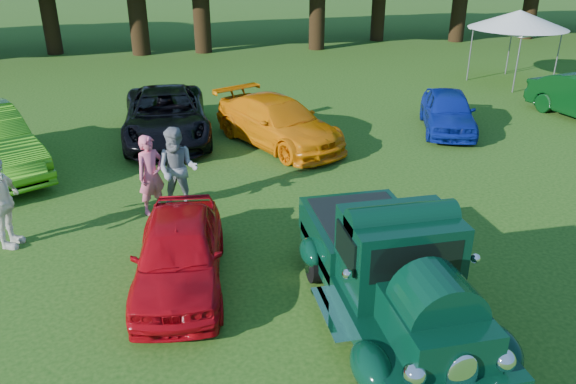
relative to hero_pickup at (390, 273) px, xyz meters
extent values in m
plane|color=#1A4510|center=(-0.61, 0.58, -0.86)|extent=(120.00, 120.00, 0.00)
cylinder|color=black|center=(-0.88, -1.69, -0.46)|extent=(0.23, 0.79, 0.79)
cylinder|color=black|center=(0.88, -1.69, -0.46)|extent=(0.23, 0.79, 0.79)
cylinder|color=black|center=(-0.88, 1.34, -0.46)|extent=(0.23, 0.79, 0.79)
cylinder|color=black|center=(0.88, 1.34, -0.46)|extent=(0.23, 0.79, 0.79)
cube|color=black|center=(0.00, -0.10, -0.30)|extent=(1.83, 4.78, 0.36)
cube|color=black|center=(0.00, -1.53, 0.12)|extent=(1.17, 1.54, 0.66)
cube|color=black|center=(0.00, -0.23, 0.48)|extent=(1.66, 1.22, 1.28)
cube|color=black|center=(0.00, -0.82, 0.71)|extent=(1.38, 0.06, 0.55)
cube|color=black|center=(0.00, 1.36, -0.01)|extent=(1.83, 2.18, 0.62)
cube|color=black|center=(0.00, 1.36, 0.29)|extent=(1.57, 1.91, 0.05)
ellipsoid|color=black|center=(-0.91, -1.69, -0.26)|extent=(0.53, 0.91, 0.53)
ellipsoid|color=black|center=(0.91, -1.69, -0.26)|extent=(0.53, 0.91, 0.53)
ellipsoid|color=black|center=(-0.95, 1.34, -0.27)|extent=(0.40, 0.77, 0.45)
ellipsoid|color=black|center=(0.95, 1.34, -0.27)|extent=(0.40, 0.77, 0.45)
ellipsoid|color=white|center=(0.00, -2.33, -0.01)|extent=(0.43, 0.13, 0.63)
sphere|color=white|center=(-0.60, -2.25, 0.06)|extent=(0.30, 0.30, 0.30)
sphere|color=white|center=(0.60, -2.25, 0.06)|extent=(0.30, 0.30, 0.30)
cube|color=white|center=(0.00, 2.45, -0.43)|extent=(1.72, 0.12, 0.12)
imported|color=#A9070F|center=(-3.25, 1.72, -0.21)|extent=(1.91, 3.92, 1.29)
imported|color=black|center=(-3.32, 9.96, -0.11)|extent=(2.49, 5.38, 1.49)
imported|color=orange|center=(-0.08, 8.70, -0.16)|extent=(3.83, 5.15, 1.39)
imported|color=navy|center=(5.50, 8.89, -0.21)|extent=(2.71, 4.08, 1.29)
imported|color=#DD5B7B|center=(-3.73, 4.80, 0.05)|extent=(0.79, 0.73, 1.82)
imported|color=gray|center=(-3.14, 4.81, 0.12)|extent=(1.12, 0.98, 1.95)
imported|color=silver|center=(-6.58, 3.84, 0.10)|extent=(0.79, 1.21, 1.92)
cube|color=silver|center=(11.19, 14.37, 1.37)|extent=(3.43, 3.43, 0.11)
cone|color=silver|center=(11.19, 14.37, 1.78)|extent=(5.03, 5.03, 0.73)
cylinder|color=slate|center=(10.39, 12.83, 0.23)|extent=(0.05, 0.05, 2.18)
cylinder|color=slate|center=(9.64, 15.16, 0.23)|extent=(0.05, 0.05, 2.18)
cylinder|color=slate|center=(12.73, 13.57, 0.23)|extent=(0.05, 0.05, 2.18)
cylinder|color=slate|center=(11.98, 15.91, 0.23)|extent=(0.05, 0.05, 2.18)
cylinder|color=black|center=(-8.94, 25.45, 1.22)|extent=(0.83, 0.83, 4.15)
cylinder|color=black|center=(-4.41, 24.29, 1.52)|extent=(0.95, 0.95, 4.76)
cylinder|color=black|center=(-1.12, 24.21, 1.40)|extent=(0.90, 0.90, 4.51)
cylinder|color=black|center=(5.14, 23.86, 1.32)|extent=(0.87, 0.87, 4.35)
cylinder|color=black|center=(9.45, 25.88, 1.16)|extent=(0.81, 0.81, 4.03)
cylinder|color=black|center=(13.99, 24.59, 1.34)|extent=(0.88, 0.88, 4.39)
cylinder|color=black|center=(18.78, 24.72, 1.32)|extent=(0.87, 0.87, 4.36)
camera|label=1|loc=(-3.19, -7.03, 4.84)|focal=35.00mm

